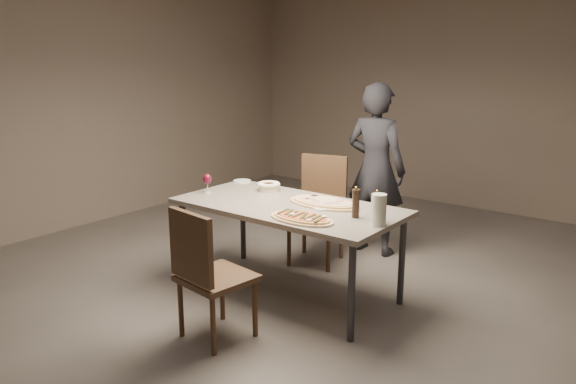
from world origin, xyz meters
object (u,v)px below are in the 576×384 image
Objects in this scene: pepper_mill_left at (356,203)px; diner at (376,169)px; carafe at (379,210)px; ham_pizza at (324,202)px; chair_near at (206,269)px; chair_far at (320,203)px; bread_basket at (269,186)px; dining_table at (288,211)px; zucchini_pizza at (302,218)px.

diner is (-0.55, 1.29, -0.03)m from pepper_mill_left.
carafe is (0.22, -0.06, 0.00)m from pepper_mill_left.
chair_near is at bearing -103.71° from ham_pizza.
chair_near is 1.78m from chair_far.
pepper_mill_left reaches higher than bread_basket.
dining_table is 0.44m from zucchini_pizza.
zucchini_pizza is 0.31× the size of diner.
dining_table is 3.51× the size of zucchini_pizza.
dining_table is at bearing -147.34° from ham_pizza.
pepper_mill_left is at bearing 67.09° from chair_near.
zucchini_pizza is (0.34, -0.28, 0.07)m from dining_table.
chair_near is at bearing 88.97° from diner.
carafe is at bearing 22.67° from zucchini_pizza.
bread_basket is 0.62m from chair_far.
ham_pizza is 1.16m from chair_near.
bread_basket is 1.14m from diner.
chair_near is (-0.78, -0.90, -0.34)m from carafe.
chair_far is (-0.25, 0.81, -0.14)m from dining_table.
carafe is 0.13× the size of diner.
carafe is (1.24, -0.32, 0.07)m from bread_basket.
ham_pizza is 0.82m from chair_far.
chair_far is at bearing 137.01° from pepper_mill_left.
zucchini_pizza is 0.52× the size of chair_far.
carafe reaches higher than ham_pizza.
dining_table is 0.85m from chair_far.
carafe is at bearing -14.34° from bread_basket.
chair_far is at bearing 73.02° from bread_basket.
dining_table is 0.50m from bread_basket.
zucchini_pizza reaches higher than dining_table.
pepper_mill_left reaches higher than zucchini_pizza.
chair_near is at bearing -69.30° from bread_basket.
bread_basket is 0.21× the size of chair_near.
diner reaches higher than chair_near.
dining_table is 0.85m from carafe.
pepper_mill_left reaches higher than carafe.
ham_pizza is 1.14m from diner.
ham_pizza is 0.65m from carafe.
ham_pizza is 3.09× the size of bread_basket.
ham_pizza is at bearing 159.43° from carafe.
carafe reaches higher than bread_basket.
zucchini_pizza is 1.25m from chair_far.
dining_table is 1.94× the size of chair_near.
carafe is (0.49, 0.22, 0.09)m from zucchini_pizza.
carafe is at bearing 56.38° from chair_near.
zucchini_pizza is 0.55× the size of chair_near.
zucchini_pizza is at bearing 103.85° from chair_far.
zucchini_pizza is at bearing 74.13° from chair_near.
chair_far reaches higher than carafe.
ham_pizza is 0.62× the size of chair_far.
chair_near is 0.56× the size of diner.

